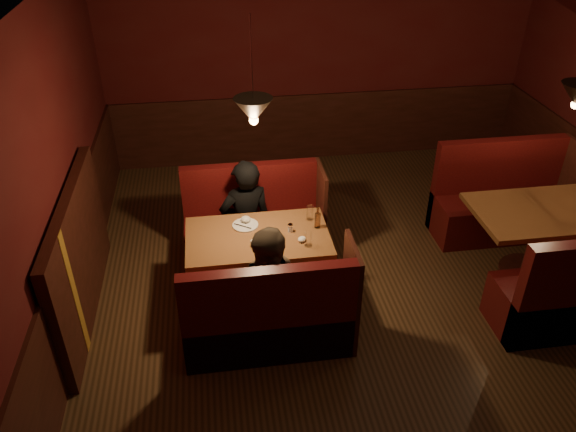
{
  "coord_description": "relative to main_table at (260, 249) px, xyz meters",
  "views": [
    {
      "loc": [
        -1.57,
        -4.15,
        3.86
      ],
      "look_at": [
        -0.91,
        0.38,
        0.95
      ],
      "focal_mm": 35.0,
      "sensor_mm": 36.0,
      "label": 1
    }
  ],
  "objects": [
    {
      "name": "room",
      "position": [
        0.91,
        -0.33,
        0.47
      ],
      "size": [
        6.02,
        7.02,
        2.92
      ],
      "color": "#3C2916",
      "rests_on": "ground"
    },
    {
      "name": "main_table",
      "position": [
        0.0,
        0.0,
        0.0
      ],
      "size": [
        1.41,
        0.85,
        0.98
      ],
      "color": "brown",
      "rests_on": "ground"
    },
    {
      "name": "main_bench_far",
      "position": [
        0.02,
        0.8,
        -0.24
      ],
      "size": [
        1.55,
        0.55,
        1.05
      ],
      "color": "#3C0A0C",
      "rests_on": "ground"
    },
    {
      "name": "main_bench_near",
      "position": [
        0.02,
        -0.8,
        -0.24
      ],
      "size": [
        1.55,
        0.55,
        1.05
      ],
      "color": "#3C0A0C",
      "rests_on": "ground"
    },
    {
      "name": "second_table",
      "position": [
        2.95,
        -0.06,
        0.03
      ],
      "size": [
        1.45,
        0.93,
        0.82
      ],
      "color": "brown",
      "rests_on": "ground"
    },
    {
      "name": "second_bench_far",
      "position": [
        2.98,
        0.8,
        -0.22
      ],
      "size": [
        1.6,
        0.6,
        1.14
      ],
      "color": "#3C0A0C",
      "rests_on": "ground"
    },
    {
      "name": "diner_a",
      "position": [
        -0.08,
        0.64,
        0.22
      ],
      "size": [
        0.64,
        0.48,
        1.6
      ],
      "primitive_type": "imported",
      "rotation": [
        0.0,
        0.0,
        3.32
      ],
      "color": "black",
      "rests_on": "ground"
    },
    {
      "name": "diner_b",
      "position": [
        0.06,
        -0.65,
        0.2
      ],
      "size": [
        0.8,
        0.64,
        1.56
      ],
      "primitive_type": "imported",
      "rotation": [
        0.0,
        0.0,
        -0.07
      ],
      "color": "#392E23",
      "rests_on": "ground"
    }
  ]
}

